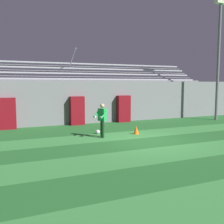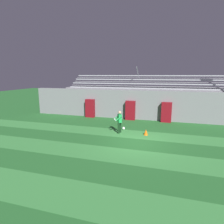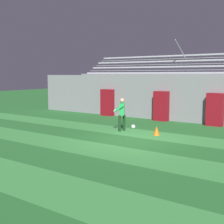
% 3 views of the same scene
% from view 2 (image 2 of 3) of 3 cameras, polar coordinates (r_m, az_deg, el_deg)
% --- Properties ---
extents(ground_plane, '(80.00, 80.00, 0.00)m').
position_cam_2_polar(ground_plane, '(12.22, 7.99, -9.20)').
color(ground_plane, '#236028').
extents(turf_stripe_near, '(28.00, 1.90, 0.01)m').
position_cam_2_polar(turf_stripe_near, '(7.01, 0.02, -26.07)').
color(turf_stripe_near, '#38843D').
rests_on(turf_stripe_near, ground).
extents(turf_stripe_mid, '(28.00, 1.90, 0.01)m').
position_cam_2_polar(turf_stripe_mid, '(10.21, 6.14, -13.38)').
color(turf_stripe_mid, '#38843D').
rests_on(turf_stripe_mid, ground).
extents(turf_stripe_far, '(28.00, 1.90, 0.01)m').
position_cam_2_polar(turf_stripe_far, '(13.73, 8.97, -6.89)').
color(turf_stripe_far, '#38843D').
rests_on(turf_stripe_far, ground).
extents(back_wall, '(24.00, 0.60, 2.80)m').
position_cam_2_polar(back_wall, '(18.14, 11.10, 2.03)').
color(back_wall, gray).
rests_on(back_wall, ground).
extents(padding_pillar_gate_left, '(0.90, 0.44, 1.82)m').
position_cam_2_polar(padding_pillar_gate_left, '(17.91, 5.61, 0.49)').
color(padding_pillar_gate_left, maroon).
rests_on(padding_pillar_gate_left, ground).
extents(padding_pillar_gate_right, '(0.90, 0.44, 1.82)m').
position_cam_2_polar(padding_pillar_gate_right, '(17.62, 16.23, -0.09)').
color(padding_pillar_gate_right, maroon).
rests_on(padding_pillar_gate_right, ground).
extents(padding_pillar_far_left, '(0.90, 0.44, 1.82)m').
position_cam_2_polar(padding_pillar_far_left, '(19.09, -6.69, 1.14)').
color(padding_pillar_far_left, maroon).
rests_on(padding_pillar_far_left, ground).
extents(bleacher_stand, '(18.00, 3.35, 5.03)m').
position_cam_2_polar(bleacher_stand, '(20.09, 11.64, 3.18)').
color(bleacher_stand, gray).
rests_on(bleacher_stand, ground).
extents(goalkeeper, '(0.70, 0.73, 1.67)m').
position_cam_2_polar(goalkeeper, '(13.74, 2.27, -2.62)').
color(goalkeeper, '#143319').
rests_on(goalkeeper, ground).
extents(soccer_ball, '(0.22, 0.22, 0.22)m').
position_cam_2_polar(soccer_ball, '(14.80, 3.55, -4.99)').
color(soccer_ball, white).
rests_on(soccer_ball, ground).
extents(traffic_cone, '(0.30, 0.30, 0.42)m').
position_cam_2_polar(traffic_cone, '(13.68, 10.28, -6.09)').
color(traffic_cone, orange).
rests_on(traffic_cone, ground).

